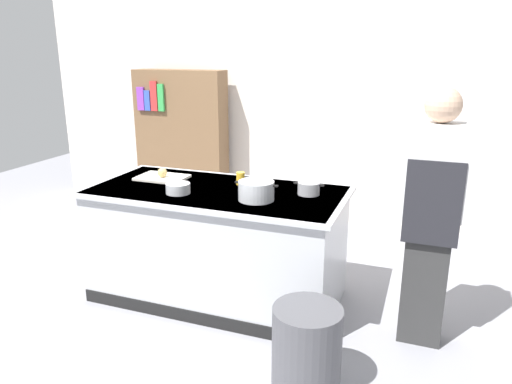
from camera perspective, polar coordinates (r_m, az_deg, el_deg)
ground_plane at (r=4.04m, az=-4.41°, el=-12.03°), size 10.00×10.00×0.00m
back_wall at (r=5.54m, az=4.54°, el=12.09°), size 6.40×0.12×3.00m
counter_island at (r=3.84m, az=-4.57°, el=-5.94°), size 1.98×0.98×0.90m
cutting_board at (r=4.06m, az=-11.04°, el=1.69°), size 0.40×0.28×0.02m
onion at (r=4.02m, az=-11.02°, el=2.27°), size 0.08×0.08×0.08m
stock_pot at (r=3.41m, az=0.03°, el=0.16°), size 0.32×0.26×0.14m
sauce_pan at (r=3.57m, az=6.25°, el=0.44°), size 0.23×0.16×0.09m
mixing_bowl at (r=3.63m, az=-9.21°, el=0.44°), size 0.18×0.18×0.08m
juice_cup at (r=3.81m, az=-1.84°, el=1.62°), size 0.07×0.07×0.10m
trash_bin at (r=2.93m, az=6.00°, el=-18.18°), size 0.40×0.40×0.54m
person_chef at (r=3.30m, az=20.04°, el=-2.48°), size 0.38×0.25×1.72m
bookshelf at (r=5.84m, az=-8.78°, el=5.78°), size 1.10×0.31×1.70m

